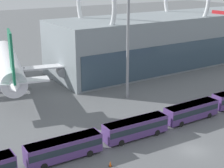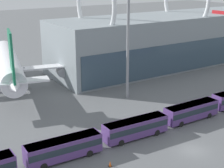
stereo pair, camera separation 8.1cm
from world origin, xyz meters
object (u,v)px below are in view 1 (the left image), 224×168
Objects in this scene: airliner_at_gate_far at (179,38)px; traffic_cone_0 at (110,164)px; airliner_at_gate_near at (9,66)px; shuttle_bus_1 at (64,148)px; shuttle_bus_3 at (191,110)px; shuttle_bus_2 at (136,127)px.

traffic_cone_0 is (-56.24, -46.61, -4.63)m from airliner_at_gate_far.
airliner_at_gate_near is 34.69m from shuttle_bus_1.
traffic_cone_0 is (1.47, -39.45, -5.27)m from airliner_at_gate_near.
traffic_cone_0 is at bearing -165.24° from shuttle_bus_3.
shuttle_bus_3 is (21.95, -34.22, -3.82)m from airliner_at_gate_near.
airliner_at_gate_near is at bearing 92.14° from traffic_cone_0.
shuttle_bus_3 is (12.47, 0.18, 0.00)m from shuttle_bus_2.
shuttle_bus_2 is at bearing -151.57° from airliner_at_gate_near.
shuttle_bus_1 is 1.00× the size of shuttle_bus_2.
shuttle_bus_1 is 6.92m from traffic_cone_0.
shuttle_bus_1 is at bearing -177.99° from shuttle_bus_2.
airliner_at_gate_near is 3.64× the size of shuttle_bus_2.
airliner_at_gate_near is at bearing 123.12° from shuttle_bus_3.
traffic_cone_0 is (4.45, -5.10, -1.44)m from shuttle_bus_1.
airliner_at_gate_near is 35.89m from shuttle_bus_2.
shuttle_bus_3 is (-35.76, -41.38, -3.19)m from airliner_at_gate_far.
shuttle_bus_1 is (-60.69, -41.51, -3.19)m from airliner_at_gate_far.
shuttle_bus_1 is at bearing -171.94° from airliner_at_gate_near.
airliner_at_gate_near is 50.63× the size of traffic_cone_0.
shuttle_bus_2 is 9.58m from traffic_cone_0.
shuttle_bus_1 and shuttle_bus_3 have the same top height.
shuttle_bus_1 is 12.47m from shuttle_bus_2.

